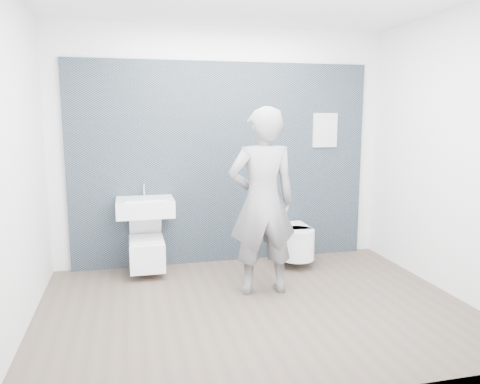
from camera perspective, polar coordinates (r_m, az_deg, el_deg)
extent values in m
plane|color=brown|center=(4.55, 1.82, -13.77)|extent=(4.00, 4.00, 0.00)
plane|color=silver|center=(5.65, -2.14, 5.47)|extent=(4.00, 0.00, 4.00)
plane|color=silver|center=(2.79, 10.12, 1.17)|extent=(4.00, 0.00, 4.00)
plane|color=silver|center=(4.14, -25.85, 3.06)|extent=(0.00, 3.00, 3.00)
plane|color=silver|center=(5.11, 24.17, 4.21)|extent=(0.00, 3.00, 3.00)
cube|color=black|center=(5.89, -2.00, -8.26)|extent=(3.60, 0.06, 2.40)
cube|color=white|center=(5.34, -11.49, -1.82)|extent=(0.63, 0.47, 0.19)
cube|color=silver|center=(5.30, -11.51, -0.89)|extent=(0.44, 0.31, 0.03)
cylinder|color=silver|center=(5.48, -11.62, 0.31)|extent=(0.02, 0.02, 0.16)
cylinder|color=silver|center=(5.42, -11.62, 0.94)|extent=(0.02, 0.10, 0.02)
cylinder|color=silver|center=(5.58, -11.52, -2.98)|extent=(0.04, 0.04, 0.13)
cube|color=white|center=(5.42, -11.29, -7.35)|extent=(0.38, 0.55, 0.32)
cylinder|color=silver|center=(5.34, -11.32, -5.98)|extent=(0.27, 0.27, 0.03)
cube|color=white|center=(5.34, -11.33, -5.70)|extent=(0.36, 0.44, 0.02)
cube|color=white|center=(5.44, -11.45, -3.52)|extent=(0.36, 0.25, 0.34)
cube|color=silver|center=(5.69, -11.35, -7.80)|extent=(0.10, 0.06, 0.08)
cube|color=white|center=(5.77, 6.21, -5.85)|extent=(0.40, 0.46, 0.33)
cylinder|color=white|center=(5.57, 7.01, -6.46)|extent=(0.40, 0.40, 0.33)
cube|color=white|center=(5.70, 6.35, -4.19)|extent=(0.37, 0.44, 0.03)
cylinder|color=white|center=(5.50, 7.12, -4.71)|extent=(0.37, 0.37, 0.03)
cube|color=silver|center=(5.99, 5.53, -6.52)|extent=(0.11, 0.06, 0.08)
cube|color=white|center=(6.22, 9.88, -7.43)|extent=(0.32, 0.03, 0.42)
imported|color=gray|center=(4.64, 2.75, -1.21)|extent=(0.69, 0.46, 1.87)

